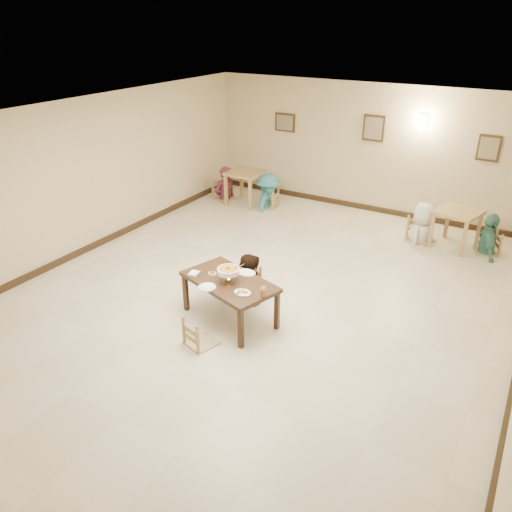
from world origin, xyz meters
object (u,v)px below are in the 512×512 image
Objects in this scene: bg_chair_rr at (490,232)px; bg_diner_b at (269,174)px; chair_far at (247,272)px; chair_near at (200,318)px; bg_chair_lr at (269,190)px; bg_table_left at (246,177)px; bg_diner_a at (224,166)px; main_table at (229,285)px; drink_glass at (263,292)px; bg_diner_d at (494,214)px; bg_chair_ll at (225,179)px; bg_chair_rl at (424,218)px; main_diner at (247,255)px; bg_diner_c at (426,203)px; curry_warmer at (228,271)px; bg_table_right at (458,217)px.

bg_chair_rr is 0.53× the size of bg_diner_b.
chair_far is at bearing -61.23° from bg_chair_rr.
bg_chair_lr is (-1.97, 5.49, 0.01)m from chair_near.
bg_table_left is 0.48× the size of bg_diner_a.
drink_glass reaches higher than main_table.
drink_glass is at bearing -60.18° from chair_far.
main_table is 0.96× the size of bg_diner_a.
bg_chair_lr reaches higher than bg_table_left.
bg_table_left is 5.73m from bg_diner_d.
bg_diner_b is at bearing 112.83° from bg_diner_a.
bg_chair_ll reaches higher than bg_table_left.
chair_near is 1.03× the size of bg_table_left.
chair_far is 4.37m from bg_chair_rl.
bg_diner_d is (3.22, 4.01, 0.01)m from main_diner.
main_diner is 0.98× the size of bg_diner_c.
bg_chair_rr is at bearing -70.08° from bg_chair_ll.
bg_chair_rr is (3.13, 4.68, -0.17)m from main_table.
bg_chair_rl is at bearing 81.07° from bg_chair_lr.
bg_diner_b is 1.01× the size of bg_diner_c.
bg_diner_d is (6.36, 0.02, -0.04)m from bg_diner_a.
curry_warmer reaches higher than chair_near.
bg_chair_ll is at bearing 142.11° from main_table.
main_table is at bearing 80.46° from main_diner.
bg_diner_c reaches higher than bg_chair_lr.
main_diner is 1.14m from drink_glass.
bg_diner_a is at bearing 78.62° from bg_diner_b.
bg_diner_a reaches higher than bg_diner_b.
chair_near is (0.14, -1.49, -0.03)m from chair_far.
bg_chair_ll is at bearing -94.85° from bg_chair_lr.
bg_diner_c is at bearing -70.92° from bg_chair_rl.
bg_chair_rr reaches higher than drink_glass.
main_diner is 0.99× the size of bg_diner_d.
bg_diner_c reaches higher than bg_chair_rl.
bg_chair_lr is at bearing -82.67° from main_diner.
curry_warmer reaches higher than bg_chair_rr.
main_diner is 1.58× the size of bg_chair_rl.
main_table is 1.54× the size of bg_chair_ll.
bg_chair_rl is (1.83, 4.62, -0.10)m from main_table.
bg_diner_c is (-1.30, -0.06, 0.40)m from bg_chair_rr.
main_table is 0.79m from chair_near.
chair_far is at bearing 133.28° from drink_glass.
bg_diner_c is at bearing -0.63° from bg_table_left.
bg_diner_a reaches higher than bg_table_right.
curry_warmer is 5.00m from bg_diner_c.
main_diner is 1.95× the size of bg_table_left.
bg_diner_c is at bearing 76.56° from drink_glass.
chair_far is 5.13m from bg_chair_rr.
chair_near is 2.28× the size of curry_warmer.
main_diner is at bearing -122.03° from bg_chair_ll.
bg_chair_rr is at bearing -103.09° from chair_near.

